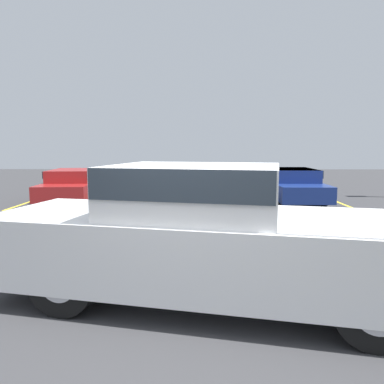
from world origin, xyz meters
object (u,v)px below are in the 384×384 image
parked_sedan_b (146,184)px  parked_sedan_d (293,183)px  parked_sedan_a (73,184)px  parked_sedan_c (223,183)px  wheel_stop_curb (177,190)px  pickup_truck (218,235)px

parked_sedan_b → parked_sedan_d: (5.82, -0.03, 0.02)m
parked_sedan_a → parked_sedan_c: (5.94, 0.01, 0.04)m
parked_sedan_d → wheel_stop_curb: bearing=-121.0°
parked_sedan_b → parked_sedan_c: bearing=85.5°
parked_sedan_b → wheel_stop_curb: parked_sedan_b is taller
parked_sedan_b → parked_sedan_c: parked_sedan_c is taller
wheel_stop_curb → pickup_truck: bearing=-84.6°
parked_sedan_a → parked_sedan_d: (8.70, 0.02, 0.02)m
pickup_truck → wheel_stop_curb: (-1.20, 12.65, -0.87)m
wheel_stop_curb → parked_sedan_b: bearing=-111.1°
pickup_truck → wheel_stop_curb: 12.74m
pickup_truck → parked_sedan_b: 10.05m
parked_sedan_b → wheel_stop_curb: (1.11, 2.88, -0.58)m
parked_sedan_a → parked_sedan_d: bearing=86.4°
wheel_stop_curb → parked_sedan_c: bearing=-56.4°
pickup_truck → parked_sedan_c: bearing=97.9°
pickup_truck → parked_sedan_c: pickup_truck is taller
parked_sedan_a → wheel_stop_curb: bearing=122.5°
parked_sedan_c → parked_sedan_d: size_ratio=0.96×
parked_sedan_b → pickup_truck: bearing=9.5°
parked_sedan_d → wheel_stop_curb: size_ratio=2.91×
parked_sedan_a → parked_sedan_b: 2.89m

